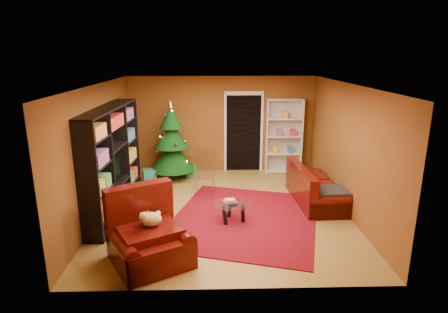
{
  "coord_description": "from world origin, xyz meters",
  "views": [
    {
      "loc": [
        -0.22,
        -7.29,
        3.18
      ],
      "look_at": [
        0.0,
        0.4,
        1.05
      ],
      "focal_mm": 30.0,
      "sensor_mm": 36.0,
      "label": 1
    }
  ],
  "objects_px": {
    "dog": "(151,219)",
    "christmas_tree": "(172,141)",
    "rug": "(244,218)",
    "media_unit": "(112,161)",
    "acrylic_chair": "(204,176)",
    "sofa": "(316,184)",
    "coffee_table": "(233,212)",
    "gift_box_red": "(178,168)",
    "gift_box_green": "(191,172)",
    "white_bookshelf": "(284,136)",
    "gift_box_teal": "(150,176)",
    "armchair": "(150,235)"
  },
  "relations": [
    {
      "from": "christmas_tree",
      "to": "gift_box_green",
      "type": "distance_m",
      "value": 0.98
    },
    {
      "from": "gift_box_red",
      "to": "dog",
      "type": "xyz_separation_m",
      "value": [
        0.02,
        -4.54,
        0.58
      ]
    },
    {
      "from": "gift_box_teal",
      "to": "gift_box_green",
      "type": "bearing_deg",
      "value": 19.77
    },
    {
      "from": "gift_box_teal",
      "to": "acrylic_chair",
      "type": "height_order",
      "value": "acrylic_chair"
    },
    {
      "from": "gift_box_red",
      "to": "sofa",
      "type": "relative_size",
      "value": 0.12
    },
    {
      "from": "christmas_tree",
      "to": "dog",
      "type": "bearing_deg",
      "value": -88.65
    },
    {
      "from": "media_unit",
      "to": "coffee_table",
      "type": "distance_m",
      "value": 2.64
    },
    {
      "from": "dog",
      "to": "christmas_tree",
      "type": "bearing_deg",
      "value": 61.61
    },
    {
      "from": "christmas_tree",
      "to": "gift_box_red",
      "type": "height_order",
      "value": "christmas_tree"
    },
    {
      "from": "rug",
      "to": "christmas_tree",
      "type": "bearing_deg",
      "value": 123.22
    },
    {
      "from": "gift_box_red",
      "to": "white_bookshelf",
      "type": "relative_size",
      "value": 0.12
    },
    {
      "from": "gift_box_green",
      "to": "dog",
      "type": "relative_size",
      "value": 0.73
    },
    {
      "from": "gift_box_teal",
      "to": "armchair",
      "type": "bearing_deg",
      "value": -80.41
    },
    {
      "from": "gift_box_red",
      "to": "sofa",
      "type": "bearing_deg",
      "value": -34.44
    },
    {
      "from": "rug",
      "to": "white_bookshelf",
      "type": "relative_size",
      "value": 1.55
    },
    {
      "from": "coffee_table",
      "to": "acrylic_chair",
      "type": "bearing_deg",
      "value": 112.21
    },
    {
      "from": "rug",
      "to": "gift_box_red",
      "type": "relative_size",
      "value": 13.38
    },
    {
      "from": "gift_box_green",
      "to": "white_bookshelf",
      "type": "bearing_deg",
      "value": 8.72
    },
    {
      "from": "white_bookshelf",
      "to": "acrylic_chair",
      "type": "height_order",
      "value": "white_bookshelf"
    },
    {
      "from": "acrylic_chair",
      "to": "gift_box_teal",
      "type": "bearing_deg",
      "value": 151.1
    },
    {
      "from": "gift_box_red",
      "to": "dog",
      "type": "bearing_deg",
      "value": -89.78
    },
    {
      "from": "gift_box_red",
      "to": "sofa",
      "type": "xyz_separation_m",
      "value": [
        3.24,
        -2.22,
        0.3
      ]
    },
    {
      "from": "gift_box_teal",
      "to": "sofa",
      "type": "xyz_separation_m",
      "value": [
        3.88,
        -1.44,
        0.26
      ]
    },
    {
      "from": "christmas_tree",
      "to": "coffee_table",
      "type": "xyz_separation_m",
      "value": [
        1.43,
        -2.66,
        -0.81
      ]
    },
    {
      "from": "gift_box_green",
      "to": "acrylic_chair",
      "type": "bearing_deg",
      "value": -74.15
    },
    {
      "from": "gift_box_red",
      "to": "coffee_table",
      "type": "xyz_separation_m",
      "value": [
        1.36,
        -3.17,
        0.08
      ]
    },
    {
      "from": "rug",
      "to": "media_unit",
      "type": "distance_m",
      "value": 2.9
    },
    {
      "from": "gift_box_green",
      "to": "armchair",
      "type": "height_order",
      "value": "armchair"
    },
    {
      "from": "gift_box_green",
      "to": "coffee_table",
      "type": "xyz_separation_m",
      "value": [
        0.96,
        -2.76,
        0.05
      ]
    },
    {
      "from": "armchair",
      "to": "media_unit",
      "type": "bearing_deg",
      "value": 88.01
    },
    {
      "from": "dog",
      "to": "acrylic_chair",
      "type": "bearing_deg",
      "value": 44.95
    },
    {
      "from": "dog",
      "to": "acrylic_chair",
      "type": "height_order",
      "value": "acrylic_chair"
    },
    {
      "from": "rug",
      "to": "dog",
      "type": "relative_size",
      "value": 8.02
    },
    {
      "from": "rug",
      "to": "gift_box_red",
      "type": "xyz_separation_m",
      "value": [
        -1.59,
        3.06,
        0.11
      ]
    },
    {
      "from": "gift_box_teal",
      "to": "sofa",
      "type": "relative_size",
      "value": 0.17
    },
    {
      "from": "gift_box_teal",
      "to": "dog",
      "type": "bearing_deg",
      "value": -79.96
    },
    {
      "from": "white_bookshelf",
      "to": "dog",
      "type": "xyz_separation_m",
      "value": [
        -2.88,
        -4.52,
        -0.31
      ]
    },
    {
      "from": "christmas_tree",
      "to": "white_bookshelf",
      "type": "height_order",
      "value": "white_bookshelf"
    },
    {
      "from": "gift_box_green",
      "to": "sofa",
      "type": "height_order",
      "value": "sofa"
    },
    {
      "from": "media_unit",
      "to": "sofa",
      "type": "bearing_deg",
      "value": 7.4
    },
    {
      "from": "christmas_tree",
      "to": "gift_box_green",
      "type": "xyz_separation_m",
      "value": [
        0.47,
        0.1,
        -0.86
      ]
    },
    {
      "from": "gift_box_red",
      "to": "sofa",
      "type": "distance_m",
      "value": 3.93
    },
    {
      "from": "rug",
      "to": "sofa",
      "type": "bearing_deg",
      "value": 27.18
    },
    {
      "from": "white_bookshelf",
      "to": "acrylic_chair",
      "type": "distance_m",
      "value": 2.79
    },
    {
      "from": "acrylic_chair",
      "to": "sofa",
      "type": "bearing_deg",
      "value": -5.08
    },
    {
      "from": "christmas_tree",
      "to": "acrylic_chair",
      "type": "xyz_separation_m",
      "value": [
        0.86,
        -1.25,
        -0.52
      ]
    },
    {
      "from": "media_unit",
      "to": "sofa",
      "type": "distance_m",
      "value": 4.36
    },
    {
      "from": "christmas_tree",
      "to": "gift_box_teal",
      "type": "bearing_deg",
      "value": -154.52
    },
    {
      "from": "rug",
      "to": "christmas_tree",
      "type": "relative_size",
      "value": 1.55
    },
    {
      "from": "sofa",
      "to": "coffee_table",
      "type": "height_order",
      "value": "sofa"
    }
  ]
}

